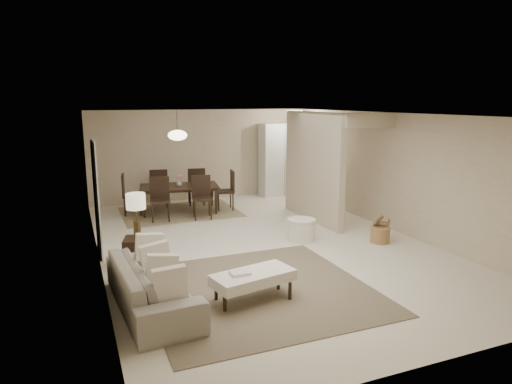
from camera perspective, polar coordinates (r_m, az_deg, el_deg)
name	(u,v)px	position (r m, az deg, el deg)	size (l,w,h in m)	color
floor	(262,244)	(8.97, 0.72, -6.48)	(9.00, 9.00, 0.00)	beige
ceiling	(262,114)	(8.54, 0.76, 9.70)	(9.00, 9.00, 0.00)	white
back_wall	(199,155)	(12.89, -7.09, 4.63)	(6.00, 6.00, 0.00)	tan
left_wall	(95,193)	(8.01, -19.44, -0.08)	(9.00, 9.00, 0.00)	tan
right_wall	(391,172)	(10.20, 16.47, 2.46)	(9.00, 9.00, 0.00)	tan
partition	(313,167)	(10.56, 7.12, 3.14)	(0.15, 2.50, 2.50)	tan
doorway	(96,199)	(8.65, -19.36, -0.83)	(0.04, 0.90, 2.04)	black
pantry_cabinet	(281,159)	(13.39, 3.10, 4.09)	(1.20, 0.55, 2.10)	white
flush_light	(295,111)	(12.41, 4.86, 10.02)	(0.44, 0.44, 0.05)	white
living_rug	(258,289)	(6.90, 0.26, -12.08)	(3.20, 3.20, 0.01)	brown
sofa	(152,285)	(6.40, -12.88, -11.29)	(0.86, 2.19, 0.64)	gray
ottoman_bench	(253,278)	(6.45, -0.37, -10.69)	(1.24, 0.75, 0.41)	beige
side_table	(138,252)	(7.96, -14.48, -7.31)	(0.45, 0.45, 0.50)	black
table_lamp	(136,205)	(7.75, -14.78, -1.61)	(0.32, 0.32, 0.76)	#45351D
round_pouf	(301,230)	(9.16, 5.69, -4.73)	(0.56, 0.56, 0.44)	beige
wicker_basket	(380,235)	(9.33, 15.24, -5.17)	(0.37, 0.37, 0.31)	brown
dining_rug	(180,212)	(11.57, -9.47, -2.48)	(2.80, 2.10, 0.01)	#8D7B58
dining_table	(180,199)	(11.50, -9.52, -0.89)	(1.91, 1.06, 0.67)	black
dining_chairs	(179,192)	(11.46, -9.55, -0.06)	(2.75, 2.16, 1.01)	black
vase	(179,183)	(11.42, -9.59, 1.09)	(0.13, 0.13, 0.14)	silver
yellow_mat	(310,207)	(12.07, 6.82, -1.82)	(0.79, 0.48, 0.01)	gold
pendant_light	(178,135)	(11.27, -9.79, 7.01)	(0.46, 0.46, 0.71)	#45351D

